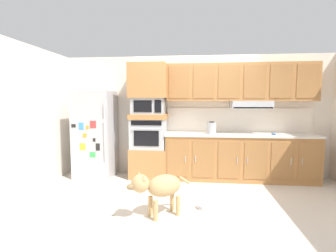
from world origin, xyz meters
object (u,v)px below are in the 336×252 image
Objects in this scene: refrigerator at (96,134)px; screwdriver at (274,134)px; microwave at (149,106)px; electric_kettle at (212,128)px; dog_food_bowl at (204,206)px; built_in_oven at (149,133)px; dog at (159,187)px.

screwdriver is at bearing -0.37° from refrigerator.
microwave reaches higher than screwdriver.
microwave is at bearing 177.86° from electric_kettle.
microwave is (1.11, 0.07, 0.58)m from refrigerator.
screwdriver reaches higher than dog_food_bowl.
dog_food_bowl is at bearing -54.24° from built_in_oven.
refrigerator is 2.73× the size of microwave.
microwave reaches higher than dog_food_bowl.
dog is at bearing -114.18° from electric_kettle.
dog_food_bowl is (-1.36, -1.41, -0.90)m from screwdriver.
dog is at bearing -48.35° from refrigerator.
electric_kettle is 0.30× the size of dog.
built_in_oven is 3.50× the size of dog_food_bowl.
dog is at bearing -151.91° from dog_food_bowl.
built_in_oven reaches higher than dog.
microwave reaches higher than dog.
refrigerator is 3.55m from screwdriver.
built_in_oven is 4.48× the size of screwdriver.
dog is at bearing -75.84° from microwave.
screwdriver is at bearing -2.13° from built_in_oven.
built_in_oven is 1.09× the size of microwave.
microwave is 1.33m from electric_kettle.
screwdriver is 1.18m from electric_kettle.
dog_food_bowl is at bearing -133.95° from screwdriver.
refrigerator reaches higher than built_in_oven.
microwave is 2.16m from dog.
built_in_oven is (1.11, 0.07, 0.02)m from refrigerator.
electric_kettle is at bearing 0.49° from refrigerator.
microwave is 2.50m from screwdriver.
microwave is at bearing -109.95° from dog.
electric_kettle is 2.05m from dog.
screwdriver is (2.44, -0.09, 0.03)m from built_in_oven.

